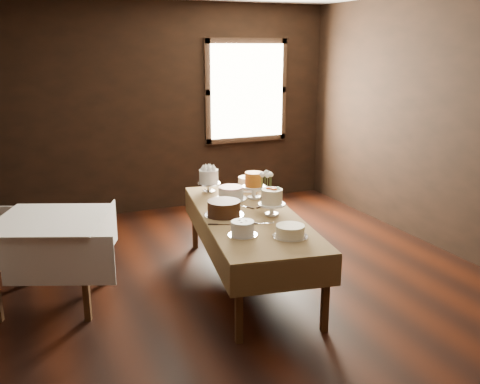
% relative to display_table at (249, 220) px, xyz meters
% --- Properties ---
extents(floor, '(5.00, 6.00, 0.01)m').
position_rel_display_table_xyz_m(floor, '(-0.13, -0.29, -0.64)').
color(floor, black).
rests_on(floor, ground).
extents(wall_back, '(5.00, 0.02, 2.80)m').
position_rel_display_table_xyz_m(wall_back, '(-0.13, 2.71, 0.76)').
color(wall_back, black).
rests_on(wall_back, ground).
extents(wall_right, '(0.02, 6.00, 2.80)m').
position_rel_display_table_xyz_m(wall_right, '(2.37, -0.29, 0.76)').
color(wall_right, black).
rests_on(wall_right, ground).
extents(window, '(1.10, 0.05, 1.30)m').
position_rel_display_table_xyz_m(window, '(1.17, 2.65, 0.96)').
color(window, '#FFEABF').
rests_on(window, wall_back).
extents(display_table, '(1.23, 2.35, 0.69)m').
position_rel_display_table_xyz_m(display_table, '(0.00, 0.00, 0.00)').
color(display_table, '#3F2411').
rests_on(display_table, ground).
extents(side_table, '(1.20, 1.20, 0.78)m').
position_rel_display_table_xyz_m(side_table, '(-1.74, 0.34, 0.04)').
color(side_table, '#3F2411').
rests_on(side_table, ground).
extents(cake_meringue, '(0.28, 0.28, 0.26)m').
position_rel_display_table_xyz_m(cake_meringue, '(-0.07, 0.89, 0.17)').
color(cake_meringue, silver).
rests_on(cake_meringue, display_table).
extents(cake_speckled, '(0.30, 0.30, 0.14)m').
position_rel_display_table_xyz_m(cake_speckled, '(0.37, 0.83, 0.12)').
color(cake_speckled, white).
rests_on(cake_speckled, display_table).
extents(cake_lattice, '(0.35, 0.35, 0.12)m').
position_rel_display_table_xyz_m(cake_lattice, '(0.05, 0.56, 0.11)').
color(cake_lattice, white).
rests_on(cake_lattice, display_table).
extents(cake_caramel, '(0.25, 0.25, 0.29)m').
position_rel_display_table_xyz_m(cake_caramel, '(0.28, 0.49, 0.17)').
color(cake_caramel, white).
rests_on(cake_caramel, display_table).
extents(cake_chocolate, '(0.37, 0.37, 0.14)m').
position_rel_display_table_xyz_m(cake_chocolate, '(-0.23, 0.06, 0.12)').
color(cake_chocolate, silver).
rests_on(cake_chocolate, display_table).
extents(cake_flowers, '(0.26, 0.26, 0.26)m').
position_rel_display_table_xyz_m(cake_flowers, '(0.19, -0.10, 0.16)').
color(cake_flowers, white).
rests_on(cake_flowers, display_table).
extents(cake_swirl, '(0.26, 0.26, 0.13)m').
position_rel_display_table_xyz_m(cake_swirl, '(-0.29, -0.51, 0.11)').
color(cake_swirl, silver).
rests_on(cake_swirl, display_table).
extents(cake_cream, '(0.34, 0.34, 0.10)m').
position_rel_display_table_xyz_m(cake_cream, '(0.06, -0.70, 0.10)').
color(cake_cream, silver).
rests_on(cake_cream, display_table).
extents(cake_server_a, '(0.24, 0.09, 0.01)m').
position_rel_display_table_xyz_m(cake_server_a, '(0.03, -0.30, 0.05)').
color(cake_server_a, silver).
rests_on(cake_server_a, display_table).
extents(cake_server_c, '(0.12, 0.23, 0.01)m').
position_rel_display_table_xyz_m(cake_server_c, '(0.05, 0.28, 0.05)').
color(cake_server_c, silver).
rests_on(cake_server_c, display_table).
extents(cake_server_d, '(0.22, 0.15, 0.01)m').
position_rel_display_table_xyz_m(cake_server_d, '(0.29, 0.22, 0.05)').
color(cake_server_d, silver).
rests_on(cake_server_d, display_table).
extents(cake_server_e, '(0.23, 0.13, 0.01)m').
position_rel_display_table_xyz_m(cake_server_e, '(-0.31, -0.20, 0.05)').
color(cake_server_e, silver).
rests_on(cake_server_e, display_table).
extents(flower_vase, '(0.15, 0.15, 0.12)m').
position_rel_display_table_xyz_m(flower_vase, '(0.31, 0.27, 0.11)').
color(flower_vase, '#2D2823').
rests_on(flower_vase, display_table).
extents(flower_bouquet, '(0.14, 0.14, 0.20)m').
position_rel_display_table_xyz_m(flower_bouquet, '(0.31, 0.27, 0.29)').
color(flower_bouquet, white).
rests_on(flower_bouquet, flower_vase).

